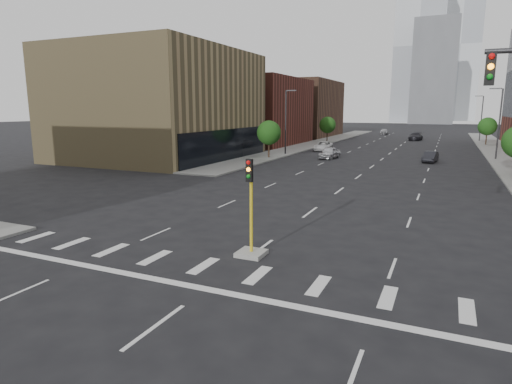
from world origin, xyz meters
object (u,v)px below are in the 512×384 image
Objects in this scene: car_deep_right at (416,136)px; car_mid_right at (430,157)px; median_traffic_signal at (251,235)px; car_distant at (384,132)px; car_far_left at (323,146)px; car_near_left at (329,153)px.

car_mid_right is at bearing -80.04° from car_deep_right.
car_distant is at bearing 94.34° from median_traffic_signal.
car_mid_right is at bearing -35.32° from car_far_left.
median_traffic_signal is 1.09× the size of car_mid_right.
median_traffic_signal reaches higher than car_near_left.
median_traffic_signal is 0.77× the size of car_deep_right.
car_distant is (-7.40, 97.66, -0.20)m from median_traffic_signal.
car_deep_right is (1.50, 79.18, -0.14)m from median_traffic_signal.
car_near_left is at bearing -97.78° from car_deep_right.
median_traffic_signal is 50.11m from car_far_left.
car_near_left is at bearing 99.49° from median_traffic_signal.
car_near_left is at bearing -76.61° from car_far_left.
car_mid_right is at bearing 81.68° from median_traffic_signal.
median_traffic_signal is 0.97× the size of car_distant.
car_distant is at bearing 119.29° from car_deep_right.
car_near_left is 1.00× the size of car_distant.
median_traffic_signal is at bearing -84.63° from car_far_left.
median_traffic_signal is 40.63m from car_mid_right.
car_mid_right is 0.89× the size of car_distant.
car_far_left is at bearing 157.65° from car_mid_right.
median_traffic_signal reaches higher than car_deep_right.
median_traffic_signal reaches higher than car_mid_right.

